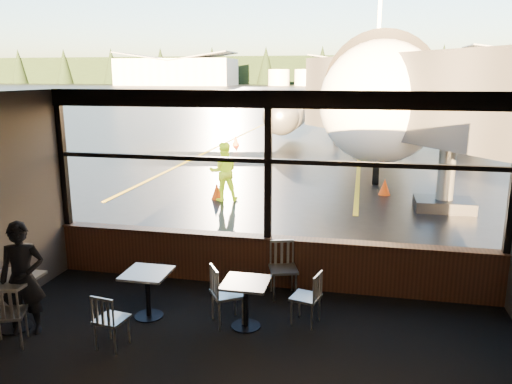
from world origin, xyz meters
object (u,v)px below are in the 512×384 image
(cone_wing, at_px, (236,141))
(cone_extra, at_px, (217,191))
(chair_near_e, at_px, (306,298))
(airliner, at_px, (380,45))
(cafe_table_mid, at_px, (148,295))
(chair_mid_s, at_px, (112,320))
(jet_bridge, at_px, (442,122))
(ground_crew, at_px, (223,172))
(cone_nose, at_px, (385,187))
(chair_near_w, at_px, (227,294))
(chair_left_s, at_px, (8,315))
(cafe_table_left, at_px, (13,303))
(cafe_table_near, at_px, (246,305))
(chair_near_n, at_px, (283,270))
(passenger, at_px, (23,279))

(cone_wing, distance_m, cone_extra, 12.17)
(chair_near_e, height_order, cone_wing, chair_near_e)
(chair_near_e, bearing_deg, airliner, 10.85)
(cafe_table_mid, relative_size, chair_mid_s, 0.91)
(jet_bridge, relative_size, cafe_table_mid, 15.38)
(ground_crew, relative_size, cone_nose, 3.42)
(chair_near_w, height_order, ground_crew, ground_crew)
(chair_mid_s, distance_m, chair_left_s, 1.46)
(airliner, relative_size, jet_bridge, 3.02)
(cone_nose, bearing_deg, airliner, 90.28)
(cafe_table_left, bearing_deg, chair_near_e, 14.06)
(cafe_table_near, relative_size, chair_mid_s, 0.89)
(cone_extra, bearing_deg, chair_mid_s, -83.34)
(cafe_table_mid, xyz_separation_m, ground_crew, (-0.88, 7.59, 0.51))
(cafe_table_left, height_order, chair_near_e, chair_near_e)
(airliner, xyz_separation_m, cone_wing, (-7.46, -3.18, -5.13))
(cafe_table_left, distance_m, chair_left_s, 0.51)
(airliner, xyz_separation_m, cone_nose, (0.07, -13.44, -5.13))
(jet_bridge, bearing_deg, ground_crew, 175.43)
(chair_near_w, relative_size, cone_extra, 1.95)
(airliner, height_order, cafe_table_left, airliner)
(chair_near_w, bearing_deg, cone_nose, 131.33)
(cafe_table_mid, bearing_deg, chair_near_n, 31.52)
(ground_crew, bearing_deg, jet_bridge, 154.93)
(chair_left_s, bearing_deg, cone_wing, 70.39)
(chair_near_n, xyz_separation_m, cone_wing, (-5.52, 18.40, -0.22))
(chair_near_n, bearing_deg, chair_mid_s, 28.24)
(chair_near_w, bearing_deg, cafe_table_mid, -119.27)
(airliner, distance_m, chair_near_e, 23.07)
(chair_near_e, bearing_deg, cone_nose, 5.02)
(chair_left_s, height_order, cone_wing, chair_left_s)
(chair_near_w, distance_m, chair_left_s, 3.11)
(cafe_table_left, distance_m, passenger, 0.52)
(airliner, height_order, chair_left_s, airliner)
(cone_wing, bearing_deg, airliner, 23.08)
(jet_bridge, bearing_deg, chair_near_w, -119.23)
(chair_near_e, bearing_deg, chair_left_s, 125.12)
(cafe_table_mid, height_order, chair_near_e, chair_near_e)
(airliner, distance_m, chair_left_s, 25.09)
(cafe_table_near, relative_size, cafe_table_mid, 0.98)
(chair_near_e, xyz_separation_m, cone_nose, (1.52, 9.04, -0.17))
(cafe_table_left, bearing_deg, chair_left_s, -59.10)
(cafe_table_near, bearing_deg, cafe_table_left, -167.34)
(cafe_table_left, bearing_deg, cone_extra, 85.30)
(cafe_table_left, xyz_separation_m, cone_wing, (-1.73, 20.37, -0.15))
(jet_bridge, xyz_separation_m, chair_mid_s, (-5.33, -8.05, -2.13))
(cone_wing, bearing_deg, cone_nose, -53.73)
(passenger, bearing_deg, chair_near_e, -6.86)
(airliner, distance_m, cone_nose, 14.39)
(cafe_table_near, xyz_separation_m, chair_near_w, (-0.31, 0.07, 0.10))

